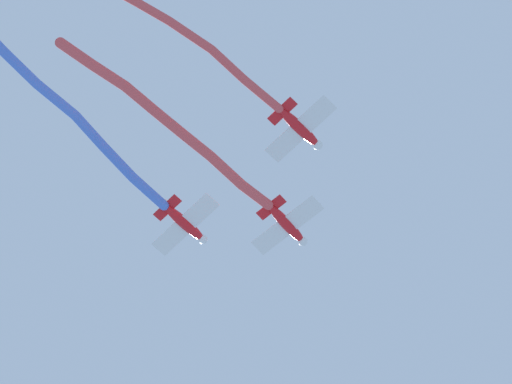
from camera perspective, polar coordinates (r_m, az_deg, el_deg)
airplane_lead at (r=83.73m, az=1.59°, el=-1.67°), size 6.01×4.67×1.51m
smoke_trail_lead at (r=79.90m, az=-4.40°, el=3.41°), size 11.24×16.99×2.08m
airplane_left_wing at (r=83.84m, az=-3.64°, el=-1.62°), size 5.90×4.63×1.51m
smoke_trail_left_wing at (r=82.29m, az=-11.97°, el=6.32°), size 14.88×26.16×3.74m
airplane_right_wing at (r=80.99m, az=2.27°, el=3.27°), size 5.89×4.64×1.51m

